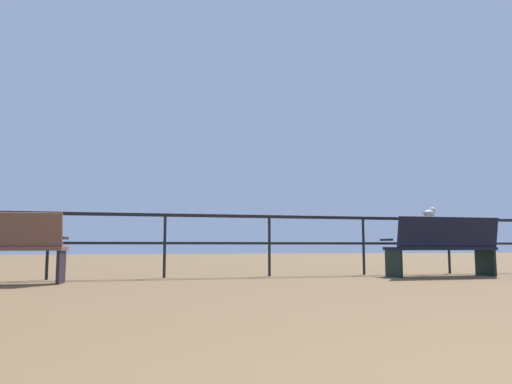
% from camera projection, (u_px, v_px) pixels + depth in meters
% --- Properties ---
extents(pier_railing, '(25.21, 0.05, 0.99)m').
position_uv_depth(pier_railing, '(219.00, 231.00, 7.90)').
color(pier_railing, black).
rests_on(pier_railing, ground_plane).
extents(bench_near_right, '(1.77, 0.69, 0.94)m').
position_uv_depth(bench_near_right, '(444.00, 244.00, 7.95)').
color(bench_near_right, black).
rests_on(bench_near_right, ground_plane).
extents(seagull_on_rail, '(0.39, 0.25, 0.19)m').
position_uv_depth(seagull_on_rail, '(430.00, 213.00, 8.92)').
color(seagull_on_rail, silver).
rests_on(seagull_on_rail, pier_railing).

